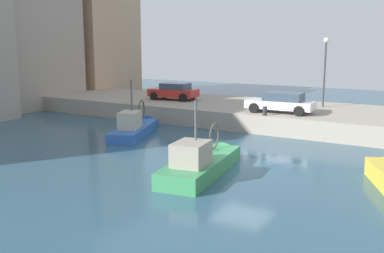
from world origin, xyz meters
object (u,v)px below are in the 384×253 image
Objects in this scene: fishing_boat_green at (204,169)px; fishing_boat_blue at (136,131)px; mooring_bollard_mid at (265,111)px; parked_car_white at (281,102)px; quay_streetlamp at (325,61)px; parked_car_red at (174,91)px.

fishing_boat_blue is at bearing 56.76° from fishing_boat_green.
mooring_bollard_mid is at bearing -60.19° from fishing_boat_blue.
quay_streetlamp reaches higher than parked_car_white.
fishing_boat_green is at bearing 175.53° from quay_streetlamp.
parked_car_red is 11.81m from quay_streetlamp.
quay_streetlamp reaches higher than mooring_bollard_mid.
parked_car_white is (5.58, -7.51, 1.72)m from fishing_boat_blue.
fishing_boat_green is 15.54m from quay_streetlamp.
fishing_boat_green reaches higher than mooring_bollard_mid.
mooring_bollard_mid is at bearing 162.80° from parked_car_white.
mooring_bollard_mid is 0.11× the size of quay_streetlamp.
parked_car_red reaches higher than mooring_bollard_mid.
quay_streetlamp is (1.97, -11.36, 2.56)m from parked_car_red.
mooring_bollard_mid is at bearing 159.78° from quay_streetlamp.
mooring_bollard_mid is (4.03, -7.03, 1.31)m from fishing_boat_blue.
fishing_boat_green is at bearing -141.72° from parked_car_red.
fishing_boat_blue is at bearing -163.75° from parked_car_red.
fishing_boat_blue is at bearing 136.73° from quay_streetlamp.
parked_car_white is 7.99× the size of mooring_bollard_mid.
fishing_boat_green is 1.57× the size of parked_car_white.
mooring_bollard_mid is at bearing -111.63° from parked_car_red.
parked_car_white is 1.67m from mooring_bollard_mid.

